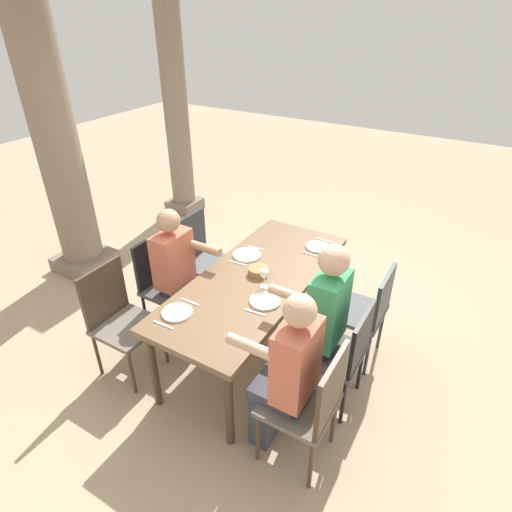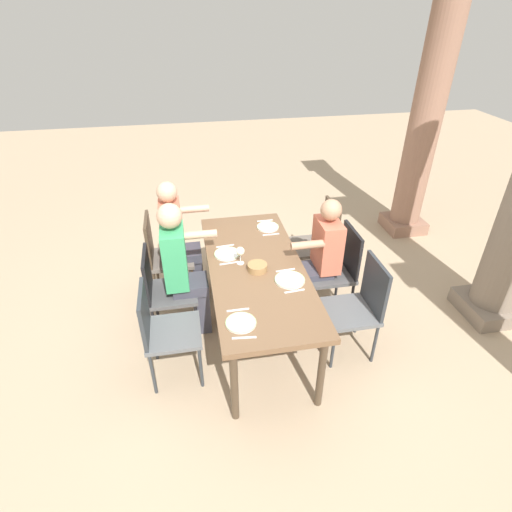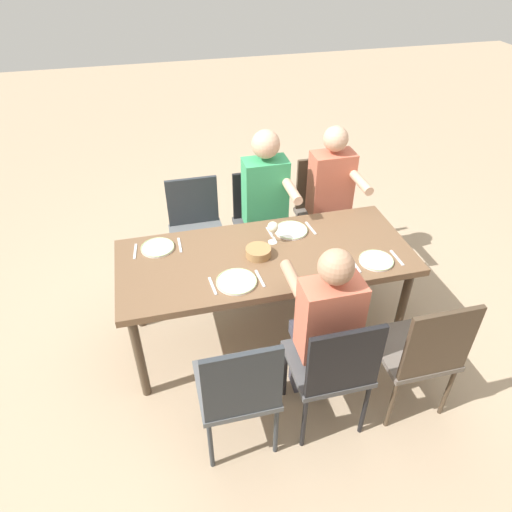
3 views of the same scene
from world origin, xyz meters
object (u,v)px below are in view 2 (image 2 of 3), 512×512
at_px(stone_column_near, 426,120).
at_px(plate_1, 227,254).
at_px(chair_mid_south, 163,288).
at_px(chair_east_south, 163,328).
at_px(diner_man_white, 183,267).
at_px(wine_glass_1, 240,252).
at_px(bread_basket, 257,267).
at_px(plate_2, 290,280).
at_px(diner_guest_third, 179,238).
at_px(dining_table, 256,273).
at_px(plate_0, 268,227).
at_px(chair_mid_north, 337,266).
at_px(chair_west_south, 163,253).
at_px(chair_east_north, 359,303).
at_px(chair_west_north, 320,239).
at_px(plate_3, 241,323).
at_px(diner_woman_green, 319,258).

xyz_separation_m(stone_column_near, plate_1, (1.43, -2.62, -0.73)).
distance_m(chair_mid_south, chair_east_south, 0.55).
relative_size(diner_man_white, wine_glass_1, 8.14).
bearing_deg(bread_basket, stone_column_near, 125.74).
distance_m(wine_glass_1, plate_2, 0.51).
bearing_deg(wine_glass_1, diner_guest_third, -141.18).
bearing_deg(plate_2, wine_glass_1, -132.44).
relative_size(dining_table, plate_0, 8.75).
relative_size(chair_east_south, plate_0, 3.95).
bearing_deg(plate_0, diner_man_white, -60.22).
relative_size(dining_table, bread_basket, 11.59).
bearing_deg(wine_glass_1, chair_mid_north, 95.64).
height_order(chair_west_south, chair_mid_north, chair_west_south).
bearing_deg(bread_basket, diner_man_white, -110.09).
height_order(dining_table, wine_glass_1, wine_glass_1).
distance_m(chair_west_south, plate_1, 0.81).
bearing_deg(diner_man_white, wine_glass_1, 79.07).
xyz_separation_m(chair_mid_north, chair_east_north, (0.55, 0.00, -0.02)).
bearing_deg(wine_glass_1, chair_mid_south, -97.67).
bearing_deg(chair_west_north, plate_0, -85.04).
height_order(chair_east_south, diner_guest_third, diner_guest_third).
height_order(diner_guest_third, stone_column_near, stone_column_near).
xyz_separation_m(chair_east_north, plate_3, (0.33, -1.08, 0.24)).
relative_size(chair_mid_south, bread_basket, 5.20).
bearing_deg(dining_table, chair_west_south, -131.31).
relative_size(chair_west_north, chair_east_south, 1.06).
xyz_separation_m(diner_woman_green, plate_0, (-0.51, -0.39, 0.10)).
height_order(chair_mid_north, stone_column_near, stone_column_near).
bearing_deg(plate_0, diner_woman_green, 37.61).
xyz_separation_m(chair_west_south, diner_man_white, (0.55, 0.20, 0.18)).
height_order(chair_east_north, plate_1, chair_east_north).
bearing_deg(bread_basket, chair_east_south, -68.92).
xyz_separation_m(diner_man_white, plate_0, (-0.50, 0.88, 0.05)).
bearing_deg(chair_mid_north, diner_woman_green, -89.08).
xyz_separation_m(dining_table, plate_1, (-0.25, -0.23, 0.08)).
height_order(dining_table, diner_man_white, diner_man_white).
distance_m(chair_west_south, chair_east_south, 1.11).
distance_m(stone_column_near, plate_3, 3.62).
relative_size(plate_2, plate_3, 1.12).
bearing_deg(chair_west_north, chair_east_north, -0.04).
distance_m(chair_west_south, plate_3, 1.57).
bearing_deg(chair_east_south, wine_glass_1, 122.84).
relative_size(chair_west_south, plate_2, 3.71).
relative_size(chair_west_north, diner_woman_green, 0.75).
relative_size(plate_3, bread_basket, 1.33).
distance_m(diner_guest_third, plate_2, 1.33).
distance_m(chair_mid_north, wine_glass_1, 1.02).
bearing_deg(chair_mid_north, chair_west_south, -108.48).
relative_size(chair_east_south, wine_glass_1, 5.41).
bearing_deg(chair_west_north, plate_1, -65.35).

